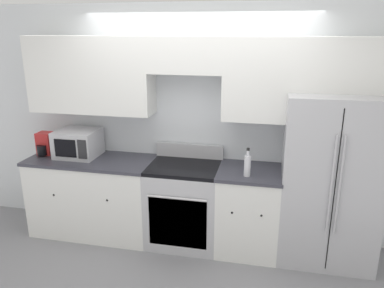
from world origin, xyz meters
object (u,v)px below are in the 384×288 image
refrigerator (329,179)px  bottle (247,165)px  oven_range (184,204)px  microwave (78,143)px

refrigerator → bottle: size_ratio=5.97×
oven_range → bottle: size_ratio=3.69×
oven_range → refrigerator: size_ratio=0.62×
refrigerator → bottle: refrigerator is taller
microwave → bottle: (1.95, -0.22, -0.04)m
oven_range → microwave: 1.41m
refrigerator → microwave: (-2.77, 0.01, 0.20)m
oven_range → refrigerator: 1.56m
bottle → microwave: bearing=173.7°
oven_range → microwave: microwave is taller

